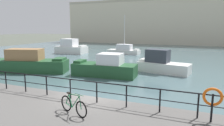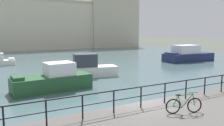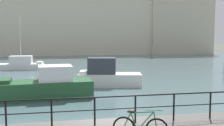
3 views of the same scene
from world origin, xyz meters
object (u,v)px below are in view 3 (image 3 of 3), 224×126
object	(u,v)px
moored_green_narrowboat	(47,86)
moored_red_daysailer	(21,64)
harbor_building	(94,27)
moored_cabin_cruiser	(107,75)

from	to	relation	value
moored_green_narrowboat	moored_red_daysailer	bearing A→B (deg)	-81.01
harbor_building	moored_cabin_cruiser	xyz separation A→B (m)	(-4.27, -42.69, -5.54)
harbor_building	moored_green_narrowboat	world-z (taller)	harbor_building
moored_cabin_cruiser	moored_red_daysailer	distance (m)	15.88
harbor_building	moored_green_narrowboat	distance (m)	47.64
moored_cabin_cruiser	moored_green_narrowboat	distance (m)	6.07
moored_cabin_cruiser	moored_red_daysailer	size ratio (longest dim) A/B	0.81
harbor_building	moored_red_daysailer	xyz separation A→B (m)	(-13.05, -29.46, -5.77)
moored_cabin_cruiser	moored_green_narrowboat	size ratio (longest dim) A/B	0.87
moored_cabin_cruiser	moored_red_daysailer	world-z (taller)	moored_red_daysailer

